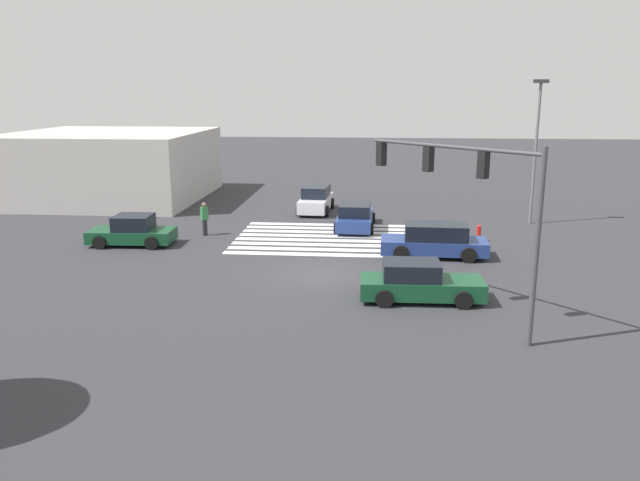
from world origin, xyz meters
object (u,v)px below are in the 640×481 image
car_2 (419,283)px  car_3 (132,232)px  car_0 (316,199)px  car_4 (355,217)px  street_light_pole_a (536,139)px  pedestrian (204,217)px  car_1 (434,241)px  fire_hydrant (479,233)px  traffic_signal_mast (471,189)px

car_2 → car_3: (13.70, -7.30, -0.00)m
car_0 → car_2: size_ratio=0.97×
car_4 → street_light_pole_a: size_ratio=0.59×
pedestrian → street_light_pole_a: 18.97m
pedestrian → street_light_pole_a: size_ratio=0.22×
car_0 → car_2: bearing=21.1°
car_1 → street_light_pole_a: (-6.21, -7.87, 4.11)m
car_4 → street_light_pole_a: 11.12m
car_0 → car_4: (-2.64, 4.67, -0.11)m
pedestrian → fire_hydrant: size_ratio=2.07×
car_0 → car_1: car_0 is taller
car_2 → car_4: size_ratio=0.95×
car_4 → car_0: bearing=31.1°
car_0 → pedestrian: (5.29, 7.07, 0.22)m
car_1 → car_2: 6.44m
traffic_signal_mast → car_0: bearing=-25.4°
street_light_pole_a → pedestrian: bearing=14.3°
car_2 → pedestrian: bearing=136.3°
traffic_signal_mast → fire_hydrant: size_ratio=7.02×
traffic_signal_mast → pedestrian: (12.01, -11.84, -3.51)m
car_1 → car_4: bearing=-54.0°
car_4 → street_light_pole_a: bearing=-76.2°
car_0 → car_2: (-5.36, 16.70, -0.11)m
car_4 → traffic_signal_mast: bearing=-162.4°
car_0 → fire_hydrant: car_0 is taller
traffic_signal_mast → car_4: traffic_signal_mast is taller
traffic_signal_mast → car_0: traffic_signal_mast is taller
traffic_signal_mast → street_light_pole_a: bearing=-65.0°
pedestrian → street_light_pole_a: bearing=58.5°
car_4 → fire_hydrant: bearing=-109.5°
traffic_signal_mast → car_2: traffic_signal_mast is taller
car_0 → pedestrian: pedestrian is taller
car_2 → car_4: (2.72, -12.03, -0.00)m
pedestrian → car_3: bearing=-98.4°
car_2 → traffic_signal_mast: bearing=-59.9°
car_2 → car_4: bearing=101.1°
car_1 → fire_hydrant: car_1 is taller
car_3 → car_4: bearing=-158.8°
pedestrian → traffic_signal_mast: bearing=-0.3°
car_0 → fire_hydrant: 11.53m
traffic_signal_mast → street_light_pole_a: (-5.99, -16.42, 0.34)m
traffic_signal_mast → fire_hydrant: traffic_signal_mast is taller
car_0 → pedestrian: size_ratio=2.48×
car_3 → traffic_signal_mast: bearing=145.6°
traffic_signal_mast → car_1: size_ratio=1.22×
car_2 → pedestrian: (10.65, -9.63, 0.33)m
car_2 → car_3: size_ratio=1.08×
car_1 → car_3: bearing=-1.9°
car_1 → fire_hydrant: size_ratio=5.73×
car_2 → fire_hydrant: car_2 is taller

